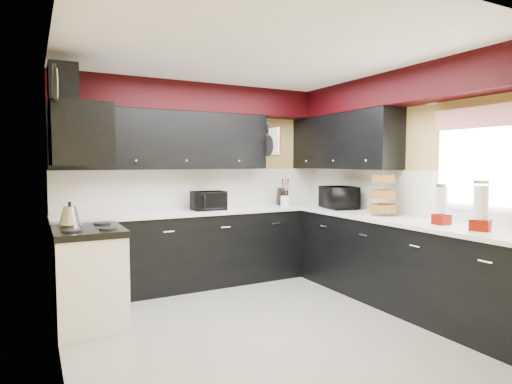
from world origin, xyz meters
TOP-DOWN VIEW (x-y plane):
  - ground at (0.00, 0.00)m, footprint 3.60×3.60m
  - wall_back at (0.00, 1.80)m, footprint 3.60×0.06m
  - wall_right at (1.80, 0.00)m, footprint 0.06×3.60m
  - wall_left at (-1.80, 0.00)m, footprint 0.06×3.60m
  - ceiling at (0.00, 0.00)m, footprint 3.60×3.60m
  - cab_back at (0.00, 1.50)m, footprint 3.60×0.60m
  - cab_right at (1.50, -0.30)m, footprint 0.60×3.00m
  - counter_back at (0.00, 1.50)m, footprint 3.62×0.64m
  - counter_right at (1.50, -0.30)m, footprint 0.64×3.02m
  - splash_back at (0.00, 1.79)m, footprint 3.60×0.02m
  - splash_right at (1.79, 0.00)m, footprint 0.02×3.60m
  - upper_back at (-0.50, 1.62)m, footprint 2.60×0.35m
  - upper_right at (1.62, 0.90)m, footprint 0.35×1.80m
  - soffit_back at (0.00, 1.62)m, footprint 3.60×0.36m
  - soffit_right at (1.62, -0.18)m, footprint 0.36×3.24m
  - stove at (-1.50, 0.75)m, footprint 0.60×0.75m
  - cooktop at (-1.50, 0.75)m, footprint 0.62×0.77m
  - hood at (-1.55, 0.75)m, footprint 0.50×0.78m
  - hood_duct at (-1.68, 0.75)m, footprint 0.24×0.40m
  - window at (1.79, -0.90)m, footprint 0.03×0.86m
  - valance at (1.73, -0.90)m, footprint 0.04×0.88m
  - pan_top at (0.82, 1.55)m, footprint 0.03×0.22m
  - pan_mid at (0.82, 1.42)m, footprint 0.03×0.28m
  - pan_low at (0.82, 1.68)m, footprint 0.03×0.24m
  - cut_board at (0.83, 1.30)m, footprint 0.03×0.26m
  - baskets at (1.52, 0.05)m, footprint 0.27×0.27m
  - clock at (-1.77, 0.25)m, footprint 0.03×0.30m
  - deco_plate at (1.77, -0.35)m, footprint 0.03×0.24m
  - toaster_oven at (-0.01, 1.47)m, footprint 0.41×0.34m
  - microwave at (1.53, 0.84)m, footprint 0.44×0.57m
  - utensil_crock at (1.10, 1.45)m, footprint 0.16×0.16m
  - knife_block at (1.10, 1.54)m, footprint 0.13×0.16m
  - kettle at (-1.64, 0.96)m, footprint 0.28×0.28m
  - dispenser_a at (1.49, -0.74)m, footprint 0.14×0.14m
  - dispenser_b at (1.48, -1.15)m, footprint 0.20×0.20m

SIDE VIEW (x-z plane):
  - ground at x=0.00m, z-range 0.00..0.00m
  - stove at x=-1.50m, z-range 0.00..0.86m
  - cab_back at x=0.00m, z-range 0.00..0.90m
  - cab_right at x=1.50m, z-range 0.00..0.90m
  - cooktop at x=-1.50m, z-range 0.86..0.92m
  - counter_back at x=0.00m, z-range 0.90..0.94m
  - counter_right at x=1.50m, z-range 0.90..0.94m
  - utensil_crock at x=1.10m, z-range 0.94..1.08m
  - kettle at x=-1.64m, z-range 0.92..1.11m
  - knife_block at x=1.10m, z-range 0.94..1.16m
  - toaster_oven at x=-0.01m, z-range 0.94..1.17m
  - microwave at x=1.53m, z-range 0.94..1.22m
  - dispenser_a at x=1.49m, z-range 0.94..1.29m
  - dispenser_b at x=1.48m, z-range 0.94..1.36m
  - baskets at x=1.52m, z-range 0.93..1.43m
  - splash_back at x=0.00m, z-range 0.94..1.44m
  - splash_right at x=1.79m, z-range 0.94..1.44m
  - wall_back at x=0.00m, z-range 0.00..2.50m
  - wall_right at x=1.80m, z-range 0.00..2.50m
  - wall_left at x=-1.80m, z-range 0.00..2.50m
  - window at x=1.79m, z-range 1.07..2.03m
  - pan_low at x=0.82m, z-range 1.51..1.93m
  - pan_mid at x=0.82m, z-range 1.52..1.98m
  - hood at x=-1.55m, z-range 1.50..2.06m
  - upper_back at x=-0.50m, z-range 1.45..2.15m
  - upper_right at x=1.62m, z-range 1.45..2.15m
  - cut_board at x=0.83m, z-range 1.62..1.98m
  - valance at x=1.73m, z-range 1.85..2.05m
  - pan_top at x=0.82m, z-range 1.80..2.20m
  - clock at x=-1.77m, z-range 2.00..2.30m
  - hood_duct at x=-1.68m, z-range 2.00..2.40m
  - deco_plate at x=1.77m, z-range 2.13..2.37m
  - soffit_back at x=0.00m, z-range 2.15..2.50m
  - soffit_right at x=1.62m, z-range 2.15..2.50m
  - ceiling at x=0.00m, z-range 2.47..2.53m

